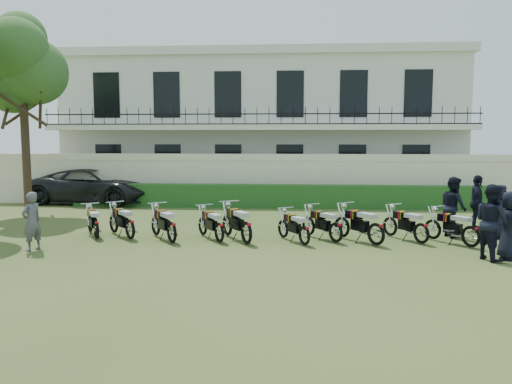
% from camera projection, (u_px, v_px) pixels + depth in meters
% --- Properties ---
extents(ground, '(100.00, 100.00, 0.00)m').
position_uv_depth(ground, '(236.00, 241.00, 14.57)').
color(ground, '#2E481D').
rests_on(ground, ground).
extents(perimeter_wall, '(30.00, 0.35, 2.30)m').
position_uv_depth(perimeter_wall, '(256.00, 179.00, 22.37)').
color(perimeter_wall, '#EEE6C8').
rests_on(perimeter_wall, ground).
extents(hedge, '(18.00, 0.60, 1.00)m').
position_uv_depth(hedge, '(278.00, 196.00, 21.58)').
color(hedge, '#214217').
rests_on(hedge, ground).
extents(building, '(20.40, 9.60, 7.40)m').
position_uv_depth(building, '(264.00, 125.00, 28.01)').
color(building, silver).
rests_on(building, ground).
extents(tree_west_near, '(3.40, 3.20, 7.90)m').
position_uv_depth(tree_west_near, '(23.00, 64.00, 19.53)').
color(tree_west_near, '#473323').
rests_on(tree_west_near, ground).
extents(motorcycle_0, '(0.98, 1.55, 0.96)m').
position_uv_depth(motorcycle_0, '(96.00, 225.00, 14.77)').
color(motorcycle_0, black).
rests_on(motorcycle_0, ground).
extents(motorcycle_1, '(1.30, 1.47, 1.02)m').
position_uv_depth(motorcycle_1, '(130.00, 224.00, 14.72)').
color(motorcycle_1, black).
rests_on(motorcycle_1, ground).
extents(motorcycle_2, '(1.19, 1.62, 1.05)m').
position_uv_depth(motorcycle_2, '(172.00, 227.00, 14.18)').
color(motorcycle_2, black).
rests_on(motorcycle_2, ground).
extents(motorcycle_3, '(1.05, 1.56, 0.98)m').
position_uv_depth(motorcycle_3, '(219.00, 228.00, 14.29)').
color(motorcycle_3, black).
rests_on(motorcycle_3, ground).
extents(motorcycle_4, '(1.11, 1.80, 1.10)m').
position_uv_depth(motorcycle_4, '(246.00, 227.00, 14.02)').
color(motorcycle_4, black).
rests_on(motorcycle_4, ground).
extents(motorcycle_5, '(0.97, 1.53, 0.95)m').
position_uv_depth(motorcycle_5, '(304.00, 231.00, 13.92)').
color(motorcycle_5, black).
rests_on(motorcycle_5, ground).
extents(motorcycle_6, '(1.16, 1.53, 1.00)m').
position_uv_depth(motorcycle_6, '(336.00, 227.00, 14.27)').
color(motorcycle_6, black).
rests_on(motorcycle_6, ground).
extents(motorcycle_7, '(1.30, 1.64, 1.09)m').
position_uv_depth(motorcycle_7, '(376.00, 229.00, 13.87)').
color(motorcycle_7, black).
rests_on(motorcycle_7, ground).
extents(motorcycle_8, '(1.05, 1.64, 1.01)m').
position_uv_depth(motorcycle_8, '(422.00, 228.00, 14.11)').
color(motorcycle_8, black).
rests_on(motorcycle_8, ground).
extents(motorcycle_9, '(1.16, 1.58, 1.02)m').
position_uv_depth(motorcycle_9, '(471.00, 231.00, 13.64)').
color(motorcycle_9, black).
rests_on(motorcycle_9, ground).
extents(suv, '(6.15, 3.53, 1.61)m').
position_uv_depth(suv, '(95.00, 186.00, 22.97)').
color(suv, black).
rests_on(suv, ground).
extents(inspector, '(0.57, 0.68, 1.59)m').
position_uv_depth(inspector, '(32.00, 221.00, 13.30)').
color(inspector, '#5D5C61').
rests_on(inspector, ground).
extents(officer_0, '(0.59, 0.87, 1.71)m').
position_uv_depth(officer_0, '(510.00, 225.00, 12.37)').
color(officer_0, black).
rests_on(officer_0, ground).
extents(officer_1, '(0.97, 1.10, 1.89)m').
position_uv_depth(officer_1, '(492.00, 222.00, 12.31)').
color(officer_1, black).
rests_on(officer_1, ground).
extents(officer_3, '(0.63, 0.86, 1.63)m').
position_uv_depth(officer_3, '(499.00, 212.00, 14.95)').
color(officer_3, black).
rests_on(officer_3, ground).
extents(officer_4, '(0.85, 1.01, 1.85)m').
position_uv_depth(officer_4, '(453.00, 207.00, 15.18)').
color(officer_4, black).
rests_on(officer_4, ground).
extents(officer_5, '(0.71, 1.14, 1.81)m').
position_uv_depth(officer_5, '(477.00, 203.00, 16.27)').
color(officer_5, black).
rests_on(officer_5, ground).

